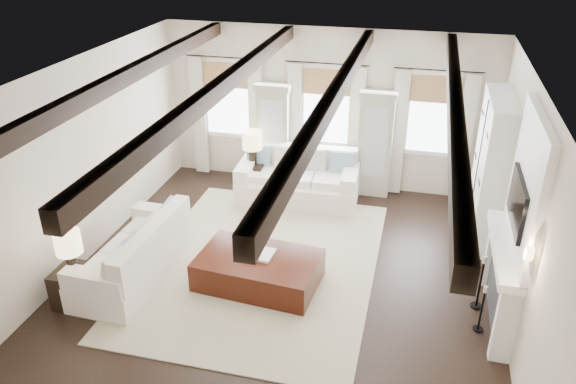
% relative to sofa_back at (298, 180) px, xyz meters
% --- Properties ---
extents(ground, '(7.50, 7.50, 0.00)m').
position_rel_sofa_back_xyz_m(ground, '(0.37, -2.91, -0.40)').
color(ground, black).
rests_on(ground, ground).
extents(room_shell, '(6.54, 7.54, 3.22)m').
position_rel_sofa_back_xyz_m(room_shell, '(1.12, -2.02, 1.49)').
color(room_shell, beige).
rests_on(room_shell, ground).
extents(area_rug, '(3.63, 4.79, 0.02)m').
position_rel_sofa_back_xyz_m(area_rug, '(-0.06, -2.42, -0.39)').
color(area_rug, '#B9B091').
rests_on(area_rug, ground).
extents(sofa_back, '(2.36, 1.14, 0.99)m').
position_rel_sofa_back_xyz_m(sofa_back, '(0.00, 0.00, 0.00)').
color(sofa_back, white).
rests_on(sofa_back, ground).
extents(sofa_left, '(1.09, 2.26, 0.96)m').
position_rel_sofa_back_xyz_m(sofa_left, '(-1.81, -3.20, -0.01)').
color(sofa_left, white).
rests_on(sofa_left, ground).
extents(ottoman, '(1.89, 1.27, 0.47)m').
position_rel_sofa_back_xyz_m(ottoman, '(0.05, -2.92, -0.16)').
color(ottoman, black).
rests_on(ottoman, ground).
extents(tray, '(0.53, 0.42, 0.04)m').
position_rel_sofa_back_xyz_m(tray, '(0.01, -2.84, 0.09)').
color(tray, white).
rests_on(tray, ottoman).
extents(book_lower, '(0.28, 0.22, 0.04)m').
position_rel_sofa_back_xyz_m(book_lower, '(-0.06, -2.91, 0.13)').
color(book_lower, '#262628').
rests_on(book_lower, tray).
extents(book_upper, '(0.23, 0.19, 0.03)m').
position_rel_sofa_back_xyz_m(book_upper, '(-0.06, -2.87, 0.17)').
color(book_upper, beige).
rests_on(book_upper, book_lower).
extents(side_table_front, '(0.57, 0.57, 0.57)m').
position_rel_sofa_back_xyz_m(side_table_front, '(-2.35, -4.01, -0.11)').
color(side_table_front, black).
rests_on(side_table_front, ground).
extents(lamp_front, '(0.37, 0.37, 0.64)m').
position_rel_sofa_back_xyz_m(lamp_front, '(-2.35, -4.01, 0.60)').
color(lamp_front, black).
rests_on(lamp_front, side_table_front).
extents(side_table_back, '(0.43, 0.43, 0.65)m').
position_rel_sofa_back_xyz_m(side_table_back, '(-0.92, -0.01, -0.07)').
color(side_table_back, black).
rests_on(side_table_back, ground).
extents(lamp_back, '(0.39, 0.39, 0.67)m').
position_rel_sofa_back_xyz_m(lamp_back, '(-0.92, -0.01, 0.71)').
color(lamp_back, black).
rests_on(lamp_back, side_table_back).
extents(candlestick_near, '(0.15, 0.15, 0.72)m').
position_rel_sofa_back_xyz_m(candlestick_near, '(3.27, -3.21, -0.10)').
color(candlestick_near, black).
rests_on(candlestick_near, ground).
extents(candlestick_far, '(0.18, 0.18, 0.87)m').
position_rel_sofa_back_xyz_m(candlestick_far, '(3.27, -2.70, -0.04)').
color(candlestick_far, black).
rests_on(candlestick_far, ground).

